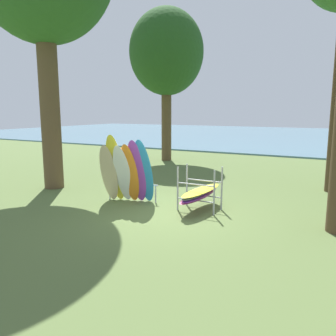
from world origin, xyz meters
The scene contains 5 objects.
ground_plane centered at (0.00, 0.00, 0.00)m, with size 80.00×80.00×0.00m, color #566B38.
lake_water centered at (0.00, 31.32, 0.05)m, with size 80.00×36.00×0.10m, color slate.
tree_far_left_back centered at (-4.85, 8.84, 5.89)m, with size 4.04×4.04×8.28m.
leaning_board_pile centered at (-1.52, 0.28, 0.97)m, with size 1.74×1.13×2.13m.
board_storage_rack centered at (0.70, 0.70, 0.50)m, with size 1.15×2.13×1.25m.
Camera 1 is at (4.42, -8.00, 2.82)m, focal length 36.28 mm.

